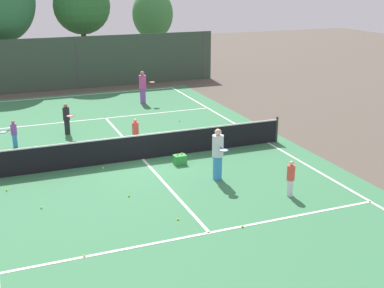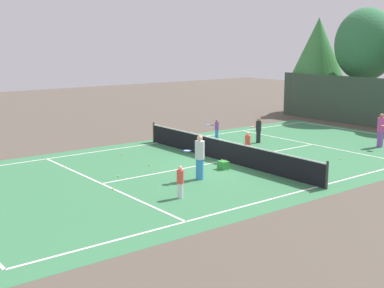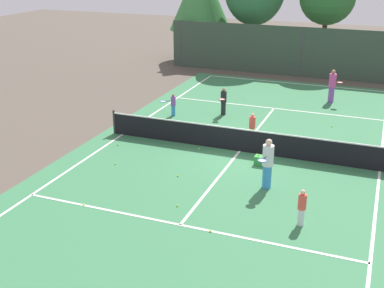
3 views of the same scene
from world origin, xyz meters
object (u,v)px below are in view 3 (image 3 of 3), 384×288
object	(u,v)px
player_5	(252,127)
tennis_ball_9	(177,206)
player_2	(302,207)
tennis_ball_1	(210,231)
player_0	(223,101)
tennis_ball_6	(332,126)
ball_crate	(261,160)
tennis_ball_8	(115,164)
tennis_ball_3	(84,204)
tennis_ball_0	(178,176)
player_3	(332,86)
tennis_ball_7	(168,119)
player_4	(173,104)
tennis_ball_4	(199,149)
player_1	(268,163)
tennis_ball_5	(118,145)

from	to	relation	value
player_5	tennis_ball_9	bearing A→B (deg)	-95.65
player_5	player_2	bearing A→B (deg)	-63.12
player_5	tennis_ball_1	distance (m)	7.91
player_0	tennis_ball_6	world-z (taller)	player_0
player_2	ball_crate	distance (m)	4.63
tennis_ball_9	tennis_ball_8	bearing A→B (deg)	147.71
ball_crate	tennis_ball_3	xyz separation A→B (m)	(-4.57, -5.36, -0.15)
tennis_ball_0	tennis_ball_6	size ratio (longest dim) A/B	1.00
player_3	tennis_ball_7	bearing A→B (deg)	-139.15
player_4	tennis_ball_3	world-z (taller)	player_4
ball_crate	tennis_ball_6	size ratio (longest dim) A/B	6.89
tennis_ball_4	tennis_ball_8	distance (m)	3.65
ball_crate	tennis_ball_9	size ratio (longest dim) A/B	6.89
player_3	tennis_ball_4	world-z (taller)	player_3
player_1	player_4	bearing A→B (deg)	135.18
player_5	tennis_ball_3	world-z (taller)	player_5
tennis_ball_0	tennis_ball_8	size ratio (longest dim) A/B	1.00
ball_crate	player_3	bearing A→B (deg)	81.35
player_1	player_3	distance (m)	11.64
player_0	player_3	size ratio (longest dim) A/B	0.78
player_0	tennis_ball_8	bearing A→B (deg)	-104.66
player_0	tennis_ball_1	distance (m)	11.33
tennis_ball_6	tennis_ball_8	bearing A→B (deg)	-133.90
player_1	tennis_ball_6	world-z (taller)	player_1
player_5	ball_crate	world-z (taller)	player_5
ball_crate	tennis_ball_1	distance (m)	5.42
player_4	tennis_ball_4	world-z (taller)	player_4
player_3	tennis_ball_5	bearing A→B (deg)	-127.51
tennis_ball_0	tennis_ball_6	distance (m)	9.01
player_4	ball_crate	size ratio (longest dim) A/B	2.50
tennis_ball_9	player_2	bearing A→B (deg)	4.32
ball_crate	tennis_ball_1	xyz separation A→B (m)	(-0.15, -5.41, -0.15)
tennis_ball_7	ball_crate	bearing A→B (deg)	-33.39
player_3	tennis_ball_8	world-z (taller)	player_3
player_2	player_0	bearing A→B (deg)	120.43
player_3	tennis_ball_5	xyz separation A→B (m)	(-7.65, -9.97, -0.89)
ball_crate	tennis_ball_0	xyz separation A→B (m)	(-2.56, -2.19, -0.15)
player_0	tennis_ball_6	distance (m)	5.40
tennis_ball_5	tennis_ball_7	world-z (taller)	same
ball_crate	tennis_ball_7	world-z (taller)	ball_crate
player_4	tennis_ball_7	distance (m)	0.92
player_4	player_2	bearing A→B (deg)	-46.84
tennis_ball_3	tennis_ball_7	world-z (taller)	same
player_5	player_4	bearing A→B (deg)	157.07
player_0	tennis_ball_6	size ratio (longest dim) A/B	21.12
player_0	player_2	xyz separation A→B (m)	(5.56, -9.47, -0.12)
player_3	ball_crate	size ratio (longest dim) A/B	3.95
player_4	tennis_ball_7	xyz separation A→B (m)	(0.07, -0.73, -0.56)
player_1	tennis_ball_3	distance (m)	6.37
player_3	tennis_ball_8	distance (m)	13.60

